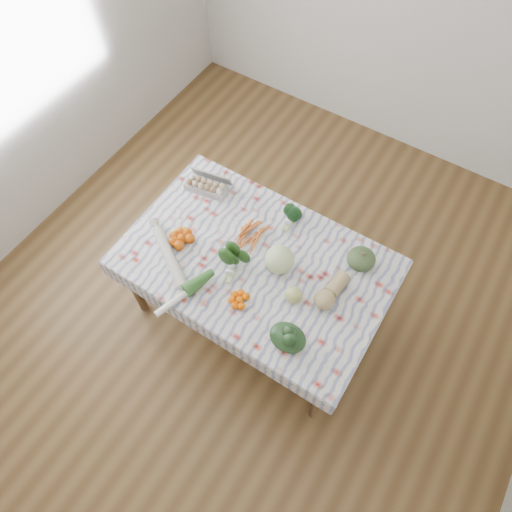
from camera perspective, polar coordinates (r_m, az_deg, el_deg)
ground at (r=3.53m, az=0.00°, el=-6.79°), size 4.50×4.50×0.00m
dining_table at (r=2.92m, az=0.00°, el=-1.41°), size 1.60×1.00×0.75m
tablecloth at (r=2.86m, az=0.00°, el=-0.65°), size 1.66×1.06×0.01m
egg_carton at (r=3.15m, az=-6.26°, el=8.58°), size 0.31×0.17×0.08m
carrot_bunch at (r=2.91m, az=-0.86°, el=2.11°), size 0.23×0.21×0.04m
kale_bunch at (r=2.97m, az=4.32°, el=5.13°), size 0.17×0.15×0.13m
kabocha_squash at (r=2.86m, az=13.03°, el=-0.36°), size 0.18×0.18×0.12m
cabbage at (r=2.75m, az=2.96°, el=-0.44°), size 0.21×0.21×0.18m
butternut_squash at (r=2.72m, az=9.47°, el=-4.25°), size 0.15×0.27×0.12m
orange_cluster at (r=2.93m, az=-9.29°, el=2.18°), size 0.27×0.27×0.07m
broccoli at (r=2.78m, az=-3.02°, el=-1.06°), size 0.19×0.19×0.11m
mandarin_cluster at (r=2.70m, az=-2.08°, el=-5.45°), size 0.18×0.18×0.05m
grapefruit at (r=2.69m, az=4.76°, el=-4.90°), size 0.11×0.11×0.10m
spinach_bag at (r=2.59m, az=3.99°, el=-10.12°), size 0.23×0.19×0.09m
daikon at (r=2.87m, az=-10.74°, el=-0.11°), size 0.44×0.31×0.07m
leek at (r=2.75m, az=-8.94°, el=-4.71°), size 0.16×0.40×0.04m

